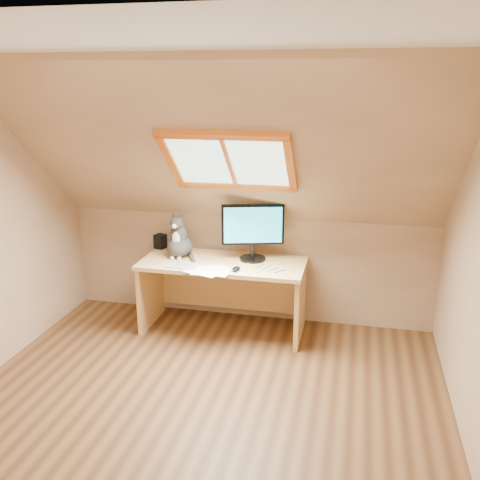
# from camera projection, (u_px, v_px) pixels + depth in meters

# --- Properties ---
(ground) EXTENTS (3.50, 3.50, 0.00)m
(ground) POSITION_uv_depth(u_px,v_px,m) (195.00, 419.00, 3.66)
(ground) COLOR brown
(ground) RESTS_ON ground
(room_shell) EXTENTS (3.52, 3.52, 2.41)m
(room_shell) POSITION_uv_depth(u_px,v_px,m) (184.00, 221.00, 3.17)
(room_shell) COLOR tan
(room_shell) RESTS_ON ground
(desk) EXTENTS (1.47, 0.64, 0.67)m
(desk) POSITION_uv_depth(u_px,v_px,m) (225.00, 281.00, 4.91)
(desk) COLOR #E4B66C
(desk) RESTS_ON ground
(monitor) EXTENTS (0.55, 0.24, 0.51)m
(monitor) POSITION_uv_depth(u_px,v_px,m) (253.00, 229.00, 4.75)
(monitor) COLOR black
(monitor) RESTS_ON desk
(cat) EXTENTS (0.24, 0.29, 0.43)m
(cat) POSITION_uv_depth(u_px,v_px,m) (179.00, 241.00, 4.88)
(cat) COLOR #3F3A37
(cat) RESTS_ON desk
(desk_speaker) EXTENTS (0.12, 0.12, 0.14)m
(desk_speaker) POSITION_uv_depth(u_px,v_px,m) (160.00, 241.00, 5.15)
(desk_speaker) COLOR black
(desk_speaker) RESTS_ON desk
(graphics_tablet) EXTENTS (0.27, 0.20, 0.01)m
(graphics_tablet) POSITION_uv_depth(u_px,v_px,m) (184.00, 265.00, 4.67)
(graphics_tablet) COLOR #B2B2B7
(graphics_tablet) RESTS_ON desk
(mouse) EXTENTS (0.07, 0.12, 0.04)m
(mouse) POSITION_uv_depth(u_px,v_px,m) (236.00, 269.00, 4.55)
(mouse) COLOR black
(mouse) RESTS_ON desk
(papers) EXTENTS (0.35, 0.30, 0.01)m
(papers) POSITION_uv_depth(u_px,v_px,m) (208.00, 270.00, 4.56)
(papers) COLOR white
(papers) RESTS_ON desk
(cables) EXTENTS (0.51, 0.26, 0.01)m
(cables) POSITION_uv_depth(u_px,v_px,m) (259.00, 268.00, 4.61)
(cables) COLOR silver
(cables) RESTS_ON desk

